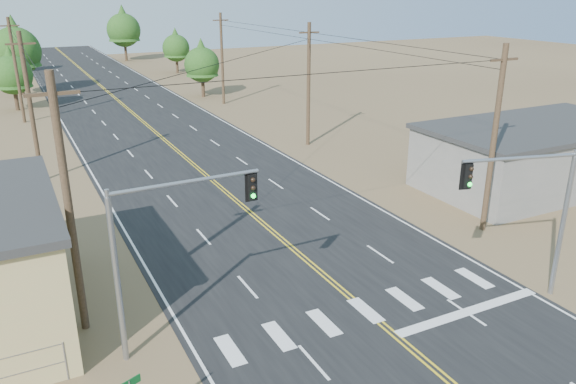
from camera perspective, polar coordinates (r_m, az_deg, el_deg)
road at (r=42.19m, az=-9.24°, el=2.48°), size 15.00×200.00×0.02m
building_right at (r=40.86m, az=23.89°, el=3.33°), size 15.00×8.00×4.00m
utility_pole_left_near at (r=21.82m, az=-21.40°, el=-1.36°), size 1.80×0.30×10.00m
utility_pole_left_mid at (r=41.16m, az=-24.69°, el=7.82°), size 1.80×0.30×10.00m
utility_pole_left_far at (r=60.93m, az=-25.88°, el=11.09°), size 1.80×0.30×10.00m
utility_pole_right_near at (r=31.29m, az=20.19°, el=5.04°), size 1.80×0.30×10.00m
utility_pole_right_mid at (r=46.87m, az=2.10°, el=10.91°), size 1.80×0.30×10.00m
utility_pole_right_far at (r=64.92m, az=-6.71°, el=13.35°), size 1.80×0.30×10.00m
signal_mast_left at (r=19.94m, az=-12.90°, el=-4.69°), size 5.47×0.38×6.48m
signal_mast_right at (r=24.88m, az=23.93°, el=-1.00°), size 4.87×1.49×6.49m
tree_left_near at (r=67.73m, az=-26.28°, el=10.97°), size 4.14×4.14×6.90m
tree_left_mid at (r=77.43m, az=-25.97°, el=13.18°), size 5.77×5.77×9.62m
tree_left_far at (r=99.55m, az=-25.87°, el=13.12°), size 3.79×3.79×6.32m
tree_right_near at (r=69.79m, az=-8.76°, el=13.01°), size 4.19×4.19×6.98m
tree_right_mid at (r=90.83m, az=-11.33°, el=14.41°), size 4.12×4.12×6.87m
tree_right_far at (r=108.28m, az=-16.39°, el=15.82°), size 5.88×5.88×9.80m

